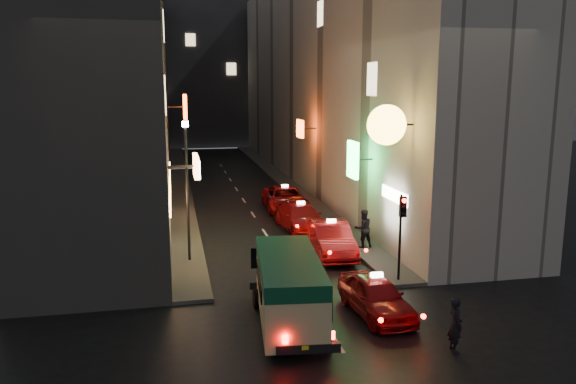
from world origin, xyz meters
TOP-DOWN VIEW (x-y plane):
  - building_left at (-8.00, 33.99)m, footprint 7.47×52.00m
  - building_right at (8.00, 33.99)m, footprint 8.00×52.00m
  - building_far at (0.00, 66.00)m, footprint 30.00×10.00m
  - sidewalk_left at (-4.25, 34.00)m, footprint 1.50×52.00m
  - sidewalk_right at (4.25, 34.00)m, footprint 1.50×52.00m
  - minibus at (-1.20, 5.47)m, footprint 2.50×5.68m
  - taxi_near at (1.96, 5.75)m, footprint 2.45×5.14m
  - taxi_second at (2.38, 12.86)m, footprint 2.76×5.89m
  - taxi_third at (2.04, 17.66)m, footprint 2.67×5.56m
  - taxi_far at (2.20, 22.89)m, footprint 2.44×5.56m
  - pedestrian_crossing at (3.30, 2.66)m, footprint 0.45×0.66m
  - pedestrian_sidewalk at (4.13, 13.33)m, footprint 0.86×0.60m
  - traffic_light at (4.00, 8.47)m, footprint 0.26×0.43m
  - lamp_post at (-4.20, 13.00)m, footprint 0.28×0.28m

SIDE VIEW (x-z plane):
  - sidewalk_left at x=-4.25m, z-range 0.00..0.15m
  - sidewalk_right at x=4.25m, z-range 0.00..0.15m
  - taxi_near at x=1.96m, z-range -0.08..1.67m
  - taxi_third at x=2.04m, z-range -0.08..1.80m
  - taxi_far at x=2.20m, z-range -0.08..1.83m
  - taxi_second at x=2.38m, z-range -0.08..1.91m
  - pedestrian_crossing at x=3.30m, z-range 0.00..1.92m
  - pedestrian_sidewalk at x=4.13m, z-range 0.15..2.27m
  - minibus at x=-1.20m, z-range 0.31..2.67m
  - traffic_light at x=4.00m, z-range 0.94..4.44m
  - lamp_post at x=-4.20m, z-range 0.61..6.84m
  - building_left at x=-8.00m, z-range 0.00..18.00m
  - building_right at x=8.00m, z-range 0.00..18.00m
  - building_far at x=0.00m, z-range 0.00..22.00m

